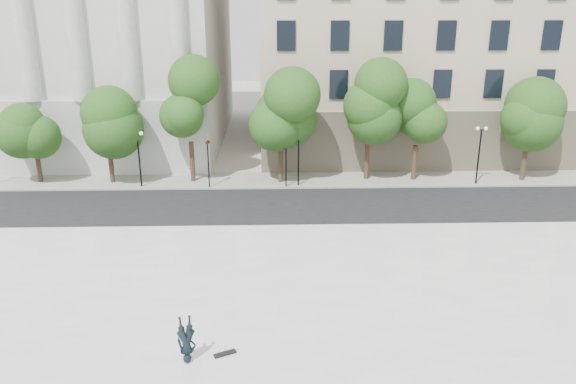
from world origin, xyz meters
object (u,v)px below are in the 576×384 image
object	(u,v)px
skateboard	(225,354)
traffic_light_east	(286,140)
person_lying	(188,355)
traffic_light_west	(207,141)

from	to	relation	value
skateboard	traffic_light_east	bearing A→B (deg)	58.05
traffic_light_east	person_lying	world-z (taller)	traffic_light_east
traffic_light_west	traffic_light_east	bearing A→B (deg)	0.00
traffic_light_east	person_lying	distance (m)	22.20
traffic_light_west	traffic_light_east	world-z (taller)	traffic_light_west
traffic_light_east	traffic_light_west	bearing A→B (deg)	180.00
person_lying	skateboard	bearing A→B (deg)	3.26
person_lying	skateboard	world-z (taller)	person_lying
person_lying	traffic_light_west	bearing A→B (deg)	81.38
traffic_light_west	person_lying	world-z (taller)	traffic_light_west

